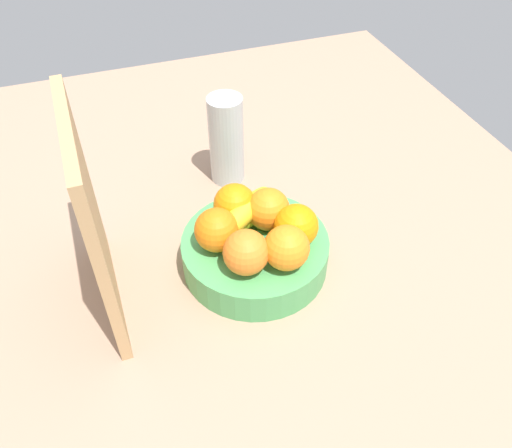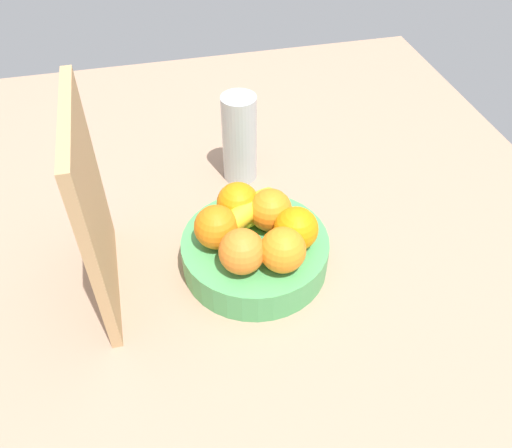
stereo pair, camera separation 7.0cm
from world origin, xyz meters
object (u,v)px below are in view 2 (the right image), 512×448
Objects in this scene: orange_front_left at (283,250)px; cutting_board at (93,211)px; banana_bunch at (243,216)px; orange_center at (270,210)px; orange_back_right at (216,227)px; orange_back_left at (238,203)px; orange_top_stack at (242,251)px; thermos_tumbler at (240,139)px; orange_front_right at (295,227)px; fruit_bowl at (256,252)px.

cutting_board is (8.44, 29.43, 7.62)cm from orange_front_left.
orange_center is at bearing -94.54° from banana_bunch.
orange_back_right is (8.05, 9.88, 0.00)cm from orange_front_left.
orange_back_left is 26.18cm from cutting_board.
orange_back_right is at bearing 50.82° from orange_front_left.
cutting_board is (7.17, 22.66, 7.62)cm from orange_top_stack.
orange_back_right reaches higher than banana_bunch.
orange_top_stack is at bearing 168.65° from thermos_tumbler.
orange_front_right is 12.05cm from orange_back_left.
fruit_bowl is 9.69cm from orange_back_left.
banana_bunch is at bearing 25.96° from fruit_bowl.
fruit_bowl is 3.41× the size of orange_top_stack.
fruit_bowl is 10.04cm from orange_top_stack.
orange_top_stack is 9.60cm from banana_bunch.
orange_center is at bearing -2.59° from orange_front_left.
orange_back_right is 0.46× the size of banana_bunch.
orange_center is 0.46× the size of banana_bunch.
orange_front_right and orange_top_stack have the same top height.
cutting_board is (0.39, 19.55, 7.62)cm from orange_back_right.
orange_center is at bearing -178.53° from thermos_tumbler.
orange_front_left is 1.00× the size of orange_back_right.
cutting_board is at bearing 72.45° from orange_top_stack.
fruit_bowl is 9.97cm from orange_front_right.
orange_center is 0.22× the size of cutting_board.
orange_back_right and orange_top_stack have the same top height.
fruit_bowl is 28.04cm from thermos_tumbler.
cutting_board reaches higher than orange_center.
orange_top_stack is (-3.51, 10.35, 0.00)cm from orange_front_right.
orange_front_right is 1.00× the size of orange_back_left.
orange_back_left is 0.22× the size of cutting_board.
orange_top_stack is (-5.89, 3.83, 7.17)cm from fruit_bowl.
thermos_tumbler is at bearing -10.66° from banana_bunch.
orange_front_left is 1.00× the size of orange_front_right.
orange_center is at bearing 29.96° from orange_front_right.
orange_front_right is at bearing -103.64° from orange_back_right.
orange_front_left is at bearing -179.74° from thermos_tumbler.
orange_back_left is 7.31cm from orange_back_right.
orange_front_left is 14.24cm from orange_back_left.
fruit_bowl is 3.41× the size of orange_back_right.
orange_back_right is at bearing 24.65° from orange_top_stack.
fruit_bowl is at bearing -93.40° from cutting_board.
orange_front_right is at bearing -172.78° from thermos_tumbler.
orange_center is 6.22cm from orange_back_left.
orange_front_left is 1.00× the size of orange_back_left.
cutting_board reaches higher than orange_back_left.
orange_front_right is at bearing -36.76° from orange_front_left.
orange_back_left reaches higher than banana_bunch.
banana_bunch is at bearing 85.46° from orange_center.
thermos_tumbler reaches higher than orange_front_right.
orange_top_stack is 0.40× the size of thermos_tumbler.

